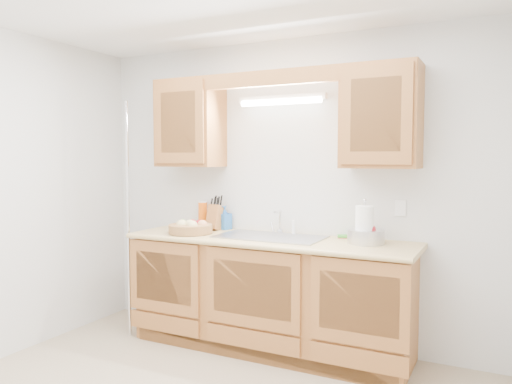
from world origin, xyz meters
The scene contains 17 objects.
room centered at (0.00, 0.00, 1.25)m, with size 3.52×3.50×2.50m.
base_cabinets centered at (0.00, 1.20, 0.44)m, with size 2.20×0.60×0.86m, color #A1632F.
countertop centered at (0.00, 1.19, 0.88)m, with size 2.30×0.63×0.04m, color tan.
upper_cabinet_left centered at (-0.83, 1.33, 1.83)m, with size 0.55×0.33×0.75m, color #A1632F.
upper_cabinet_right centered at (0.83, 1.33, 1.83)m, with size 0.55×0.33×0.75m, color #A1632F.
valance centered at (0.00, 1.19, 2.14)m, with size 2.20×0.05×0.12m, color #A1632F.
fluorescent_fixture centered at (0.00, 1.42, 2.00)m, with size 0.76×0.08×0.08m.
sink centered at (0.00, 1.21, 0.83)m, with size 0.84×0.46×0.36m.
wire_shelf_pole centered at (-1.20, 0.94, 1.00)m, with size 0.03×0.03×2.00m, color silver.
outlet_plate centered at (0.95, 1.49, 1.15)m, with size 0.08×0.01×0.12m, color white.
fruit_basket centered at (-0.67, 1.09, 0.95)m, with size 0.38×0.38×0.11m.
knife_block centered at (-0.60, 1.37, 1.01)m, with size 0.12×0.18×0.31m.
orange_canister centered at (-0.78, 1.44, 1.02)m, with size 0.10×0.10×0.24m.
soap_bottle centered at (-0.54, 1.42, 1.00)m, with size 0.09×0.10×0.21m, color #225EAD.
sponge centered at (0.54, 1.44, 0.91)m, with size 0.13×0.11×0.02m.
paper_towel centered at (0.75, 1.23, 1.04)m, with size 0.16×0.16×0.33m.
apple_bowl centered at (0.75, 1.26, 0.96)m, with size 0.32×0.32×0.14m.
Camera 1 is at (1.65, -2.33, 1.53)m, focal length 35.00 mm.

